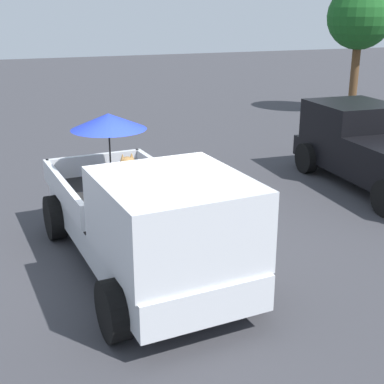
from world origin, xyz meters
name	(u,v)px	position (x,y,z in m)	size (l,w,h in m)	color
ground_plane	(140,266)	(0.00, 0.00, 0.00)	(80.00, 80.00, 0.00)	#38383D
pickup_truck_main	(148,219)	(0.41, 0.03, 0.98)	(5.16, 2.50, 2.25)	black
pickup_truck_red	(374,149)	(-2.07, 6.31, 0.87)	(4.90, 2.40, 1.80)	black
tree_by_lot	(360,17)	(-10.02, 11.83, 3.64)	(2.49, 2.49, 4.93)	brown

